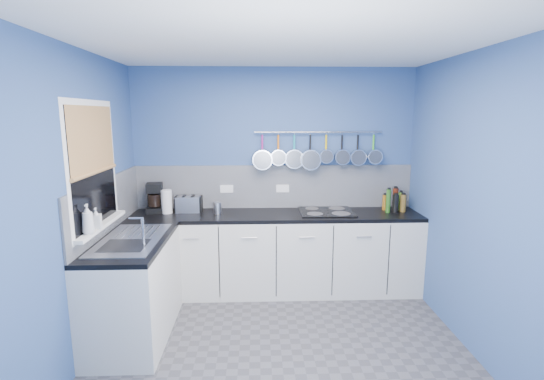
{
  "coord_description": "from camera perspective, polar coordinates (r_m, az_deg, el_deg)",
  "views": [
    {
      "loc": [
        -0.19,
        -3.12,
        1.98
      ],
      "look_at": [
        -0.05,
        0.75,
        1.25
      ],
      "focal_mm": 26.56,
      "sensor_mm": 36.0,
      "label": 1
    }
  ],
  "objects": [
    {
      "name": "cabinet_run_left",
      "position": [
        3.91,
        -18.89,
        -13.26
      ],
      "size": [
        0.6,
        1.2,
        0.86
      ],
      "primitive_type": "cube",
      "color": "silver",
      "rests_on": "ground"
    },
    {
      "name": "sink_unit",
      "position": [
        3.75,
        -19.33,
        -6.62
      ],
      "size": [
        0.5,
        0.95,
        0.01
      ],
      "primitive_type": "cube",
      "color": "silver",
      "rests_on": "worktop_left"
    },
    {
      "name": "condiment_4",
      "position": [
        4.7,
        17.09,
        -1.85
      ],
      "size": [
        0.07,
        0.07,
        0.2
      ],
      "primitive_type": "cylinder",
      "color": "black",
      "rests_on": "worktop_back"
    },
    {
      "name": "condiment_3",
      "position": [
        4.75,
        18.08,
        -1.79
      ],
      "size": [
        0.07,
        0.07,
        0.2
      ],
      "primitive_type": "cylinder",
      "color": "brown",
      "rests_on": "worktop_back"
    },
    {
      "name": "pan_0",
      "position": [
        4.57,
        -1.38,
        5.57
      ],
      "size": [
        0.23,
        0.11,
        0.42
      ],
      "primitive_type": null,
      "color": "silver",
      "rests_on": "pot_rail"
    },
    {
      "name": "socket_right",
      "position": [
        4.68,
        1.52,
        0.22
      ],
      "size": [
        0.15,
        0.01,
        0.09
      ],
      "primitive_type": "cube",
      "color": "white",
      "rests_on": "backsplash_back"
    },
    {
      "name": "paper_towel",
      "position": [
        4.59,
        -14.7,
        -1.61
      ],
      "size": [
        0.14,
        0.14,
        0.26
      ],
      "primitive_type": "cylinder",
      "rotation": [
        0.0,
        0.0,
        0.2
      ],
      "color": "white",
      "rests_on": "worktop_back"
    },
    {
      "name": "window_glass",
      "position": [
        3.71,
        -23.94,
        3.1
      ],
      "size": [
        0.01,
        0.9,
        1.0
      ],
      "primitive_type": "cube",
      "color": "black",
      "rests_on": "wall_left"
    },
    {
      "name": "pan_7",
      "position": [
        4.76,
        14.18,
        5.81
      ],
      "size": [
        0.17,
        0.13,
        0.36
      ],
      "primitive_type": null,
      "color": "silver",
      "rests_on": "pot_rail"
    },
    {
      "name": "coffee_maker",
      "position": [
        4.66,
        -16.31,
        -1.08
      ],
      "size": [
        0.22,
        0.23,
        0.33
      ],
      "primitive_type": null,
      "rotation": [
        0.0,
        0.0,
        0.17
      ],
      "color": "black",
      "rests_on": "worktop_back"
    },
    {
      "name": "worktop_back",
      "position": [
        4.46,
        0.44,
        -3.59
      ],
      "size": [
        3.2,
        0.6,
        0.04
      ],
      "primitive_type": "cube",
      "color": "black",
      "rests_on": "cabinet_run_back"
    },
    {
      "name": "socket_left",
      "position": [
        4.68,
        -6.45,
        0.17
      ],
      "size": [
        0.15,
        0.01,
        0.09
      ],
      "primitive_type": "cube",
      "color": "white",
      "rests_on": "backsplash_back"
    },
    {
      "name": "condiment_5",
      "position": [
        4.65,
        16.15,
        -1.5
      ],
      "size": [
        0.05,
        0.05,
        0.26
      ],
      "primitive_type": "cylinder",
      "color": "#265919",
      "rests_on": "worktop_back"
    },
    {
      "name": "mixer_tap",
      "position": [
        3.5,
        -17.81,
        -5.58
      ],
      "size": [
        0.12,
        0.08,
        0.26
      ],
      "primitive_type": null,
      "color": "silver",
      "rests_on": "worktop_left"
    },
    {
      "name": "condiment_2",
      "position": [
        4.78,
        15.67,
        -1.7
      ],
      "size": [
        0.05,
        0.05,
        0.17
      ],
      "primitive_type": "cylinder",
      "color": "#8C5914",
      "rests_on": "worktop_back"
    },
    {
      "name": "condiment_0",
      "position": [
        4.81,
        17.77,
        -1.53
      ],
      "size": [
        0.05,
        0.05,
        0.21
      ],
      "primitive_type": "cylinder",
      "color": "#3F721E",
      "rests_on": "worktop_back"
    },
    {
      "name": "pot_rail",
      "position": [
        4.62,
        6.58,
        8.14
      ],
      "size": [
        1.45,
        0.02,
        0.02
      ],
      "primitive_type": "cylinder",
      "rotation": [
        0.0,
        1.57,
        0.0
      ],
      "color": "silver",
      "rests_on": "wall_back"
    },
    {
      "name": "cabinet_run_back",
      "position": [
        4.59,
        0.43,
        -9.05
      ],
      "size": [
        3.2,
        0.6,
        0.86
      ],
      "primitive_type": "cube",
      "color": "silver",
      "rests_on": "ground"
    },
    {
      "name": "soap_bottle_b",
      "position": [
        3.64,
        -23.68,
        -3.66
      ],
      "size": [
        0.09,
        0.09,
        0.17
      ],
      "primitive_type": "imported",
      "rotation": [
        0.0,
        0.0,
        0.16
      ],
      "color": "white",
      "rests_on": "window_sill"
    },
    {
      "name": "pan_6",
      "position": [
        4.71,
        12.04,
        5.74
      ],
      "size": [
        0.19,
        0.09,
        0.38
      ],
      "primitive_type": null,
      "color": "silver",
      "rests_on": "pot_rail"
    },
    {
      "name": "pan_1",
      "position": [
        4.58,
        0.9,
        5.85
      ],
      "size": [
        0.18,
        0.09,
        0.37
      ],
      "primitive_type": null,
      "color": "silver",
      "rests_on": "pot_rail"
    },
    {
      "name": "pan_2",
      "position": [
        4.59,
        3.17,
        5.61
      ],
      "size": [
        0.22,
        0.07,
        0.41
      ],
      "primitive_type": null,
      "color": "silver",
      "rests_on": "pot_rail"
    },
    {
      "name": "window_frame",
      "position": [
        3.71,
        -24.01,
        3.1
      ],
      "size": [
        0.01,
        1.0,
        1.1
      ],
      "primitive_type": "cube",
      "color": "white",
      "rests_on": "wall_left"
    },
    {
      "name": "worktop_left",
      "position": [
        3.76,
        -19.31,
        -6.97
      ],
      "size": [
        0.6,
        1.2,
        0.04
      ],
      "primitive_type": "cube",
      "color": "black",
      "rests_on": "cabinet_run_left"
    },
    {
      "name": "hob",
      "position": [
        4.56,
        7.68,
        -3.03
      ],
      "size": [
        0.6,
        0.52,
        0.01
      ],
      "primitive_type": "cube",
      "color": "black",
      "rests_on": "worktop_back"
    },
    {
      "name": "backsplash_left",
      "position": [
        4.06,
        -22.2,
        -1.93
      ],
      "size": [
        0.02,
        1.8,
        0.5
      ],
      "primitive_type": "cube",
      "color": "#A0A1A5",
      "rests_on": "wall_left"
    },
    {
      "name": "pan_5",
      "position": [
        4.67,
        9.87,
        5.82
      ],
      "size": [
        0.18,
        0.1,
        0.37
      ],
      "primitive_type": null,
      "color": "silver",
      "rests_on": "pot_rail"
    },
    {
      "name": "pan_3",
      "position": [
        4.61,
        5.43,
        5.53
      ],
      "size": [
        0.23,
        0.12,
        0.42
      ],
      "primitive_type": null,
      "color": "silver",
      "rests_on": "pot_rail"
    },
    {
      "name": "wall_front",
      "position": [
        1.77,
        4.36,
        -13.69
      ],
      "size": [
        3.2,
        0.02,
        2.5
      ],
      "primitive_type": "cube",
      "color": "#335087",
      "rests_on": "ground"
    },
    {
      "name": "bamboo_blind",
      "position": [
        3.69,
        -24.09,
        6.57
      ],
      "size": [
        0.01,
        0.9,
        0.55
      ],
      "primitive_type": "cube",
      "color": "tan",
      "rests_on": "wall_left"
    },
    {
      "name": "canister",
      "position": [
        4.48,
        -7.73,
        -2.53
      ],
      "size": [
        0.1,
        0.1,
        0.13
      ],
      "primitive_type": "cylinder",
      "rotation": [
        0.0,
        0.0,
        0.24
      ],
      "color": "silver",
      "rests_on": "worktop_back"
    },
    {
      "name": "backsplash_back",
      "position": [
        4.68,
        0.29,
        0.48
      ],
      "size": [
        3.2,
        0.02,
        0.5
      ],
      "primitive_type": "cube",
      "color": "#A0A1A5",
      "rests_on": "wall_back"
    },
    {
      "name": "pan_4",
      "position": [
        4.64,
        7.67,
        5.96
      ],
      "size": [
        0.16,
        0.09,
        0.35
      ],
      "primitive_type": null,
      "color": "silver",
      "rests_on": "pot_rail"
    },
    {
      "name": "ceiling",
      "position": [
        3.17,
        1.48,
        20.31
      ],
      "size": [
        3.2,
        3.0,
        0.02
      ],
      "primitive_type": "cube",
      "color": "white",
      "rests_on": "ground"
    },
    {
      "name": "wall_left",
      "position": [
        3.5,
        -25.97,
        -2.45
      ],
      "size": [
        0.02,
        3.0,
        2.5
      ],
      "primitive_type": "cube",
      "color": "#335087",
      "rests_on": "ground"
    },
    {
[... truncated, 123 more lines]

